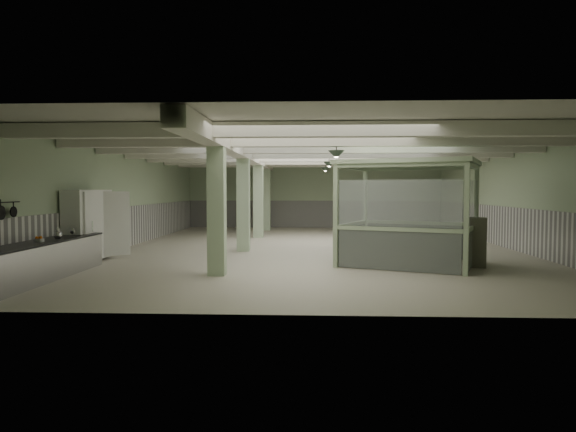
{
  "coord_description": "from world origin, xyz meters",
  "views": [
    {
      "loc": [
        -0.16,
        -18.61,
        2.14
      ],
      "look_at": [
        -0.89,
        -2.57,
        1.3
      ],
      "focal_mm": 32.0,
      "sensor_mm": 36.0,
      "label": 1
    }
  ],
  "objects_px": {
    "prep_counter": "(40,261)",
    "guard_booth": "(409,196)",
    "filing_cabinet": "(478,242)",
    "walkin_cooler": "(89,228)"
  },
  "relations": [
    {
      "from": "prep_counter",
      "to": "filing_cabinet",
      "type": "relative_size",
      "value": 3.77
    },
    {
      "from": "filing_cabinet",
      "to": "walkin_cooler",
      "type": "bearing_deg",
      "value": -166.42
    },
    {
      "from": "prep_counter",
      "to": "guard_booth",
      "type": "bearing_deg",
      "value": 17.86
    },
    {
      "from": "guard_booth",
      "to": "filing_cabinet",
      "type": "bearing_deg",
      "value": 10.98
    },
    {
      "from": "prep_counter",
      "to": "guard_booth",
      "type": "relative_size",
      "value": 1.13
    },
    {
      "from": "prep_counter",
      "to": "guard_booth",
      "type": "height_order",
      "value": "guard_booth"
    },
    {
      "from": "prep_counter",
      "to": "guard_booth",
      "type": "xyz_separation_m",
      "value": [
        9.15,
        2.95,
        1.48
      ]
    },
    {
      "from": "prep_counter",
      "to": "walkin_cooler",
      "type": "xyz_separation_m",
      "value": [
        -0.08,
        2.89,
        0.56
      ]
    },
    {
      "from": "guard_booth",
      "to": "filing_cabinet",
      "type": "xyz_separation_m",
      "value": [
        1.82,
        -0.36,
        -1.27
      ]
    },
    {
      "from": "walkin_cooler",
      "to": "guard_booth",
      "type": "height_order",
      "value": "guard_booth"
    }
  ]
}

